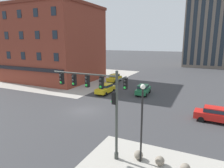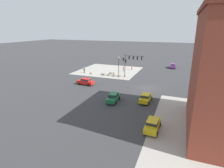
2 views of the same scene
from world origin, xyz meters
The scene contains 19 objects.
ground_plane centered at (0.00, 0.00, 0.00)m, with size 320.00×320.00×0.00m, color #38383A.
sidewalk_corner_slab centered at (16.00, -14.50, 0.00)m, with size 20.00×19.00×0.02m, color #A8A399.
traffic_signal_main centered at (6.83, -7.98, 4.79)m, with size 5.77×2.09×6.83m.
bollard_sphere_curb_a centered at (9.76, -7.45, 0.34)m, with size 0.68×0.68×0.68m, color gray.
bollard_sphere_curb_b centered at (11.40, -7.52, 0.34)m, with size 0.68×0.68×0.68m, color gray.
bollard_sphere_curb_c centered at (13.17, -7.65, 0.34)m, with size 0.68×0.68×0.68m, color gray.
bollard_sphere_curb_d centered at (15.37, -7.73, 0.34)m, with size 0.68×0.68×0.68m, color gray.
bollard_sphere_curb_e centered at (15.00, -7.82, 0.34)m, with size 0.68×0.68×0.68m, color gray.
bollard_sphere_curb_f centered at (19.23, -7.54, 0.34)m, with size 0.68×0.68×0.68m, color gray.
bench_near_signal centered at (13.10, -10.14, 0.33)m, with size 1.83×0.62×0.49m.
pedestrian_near_bench centered at (10.96, -15.19, 1.00)m, with size 0.42×0.41×1.74m.
pedestrian_at_curb centered at (22.00, -8.12, 1.01)m, with size 0.36×0.47×1.76m.
pedestrian_walking_east centered at (8.90, -18.55, 0.91)m, with size 0.25×0.54×1.61m.
street_lamp_corner_near centered at (10.00, -7.69, 3.69)m, with size 0.36×0.36×5.95m.
car_main_northbound_near centered at (15.18, 3.12, 0.92)m, with size 4.49×2.07×1.68m.
car_main_northbound_far centered at (-4.36, -26.65, 0.92)m, with size 2.05×4.48×1.68m.
car_main_southbound_near centered at (-1.48, 8.90, 0.92)m, with size 2.02×4.46×1.68m.
car_main_southbound_far centered at (4.53, 11.05, 0.92)m, with size 2.07×4.49×1.68m.
car_cross_eastbound centered at (-4.45, 18.94, 0.92)m, with size 1.99×4.45×1.68m.
Camera 2 is at (-7.47, 42.55, 13.91)m, focal length 29.29 mm.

